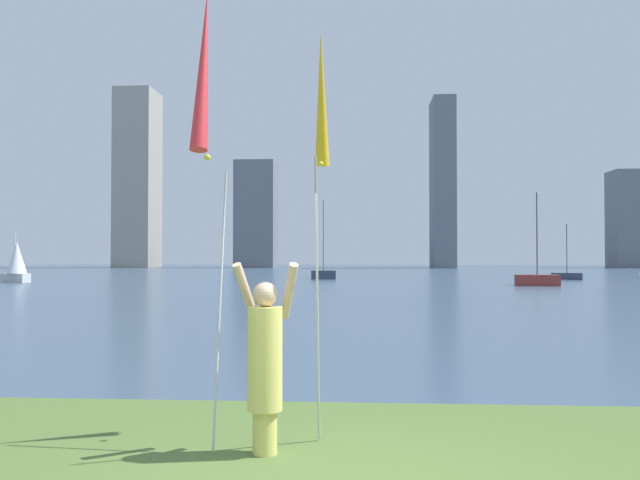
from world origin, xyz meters
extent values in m
cube|color=#384C60|center=(0.00, 61.74, -0.06)|extent=(120.00, 116.52, 0.12)
cube|color=#263316|center=(0.00, 3.48, -0.02)|extent=(120.00, 0.70, 0.02)
cylinder|color=#D8CC66|center=(-0.73, 1.21, 0.21)|extent=(0.23, 0.23, 0.42)
cylinder|color=#D8CC66|center=(-0.73, 1.21, 0.91)|extent=(0.34, 0.34, 0.99)
sphere|color=#D1A889|center=(-0.73, 1.21, 1.53)|extent=(0.24, 0.24, 0.24)
cylinder|color=#D1A889|center=(-0.94, 1.34, 1.55)|extent=(0.24, 0.38, 0.57)
cylinder|color=#D1A889|center=(-0.51, 1.34, 1.55)|extent=(0.24, 0.38, 0.57)
cylinder|color=#B2B2B7|center=(-1.22, 1.43, 1.40)|extent=(0.02, 0.59, 2.75)
cone|color=red|center=(-1.22, 0.70, 3.60)|extent=(0.16, 0.48, 1.59)
sphere|color=yellow|center=(-1.22, 0.86, 2.80)|extent=(0.06, 0.06, 0.06)
cylinder|color=#B2B2B7|center=(-0.24, 1.43, 1.44)|extent=(0.02, 0.55, 2.84)
cone|color=yellow|center=(-0.24, 2.08, 3.62)|extent=(0.16, 0.42, 1.47)
sphere|color=yellow|center=(-0.24, 1.95, 2.88)|extent=(0.06, 0.06, 0.06)
cube|color=#333D51|center=(-2.90, 46.35, 0.34)|extent=(1.95, 1.01, 0.68)
cylinder|color=#47474C|center=(-2.90, 46.35, 3.40)|extent=(0.06, 0.06, 5.43)
cube|color=silver|center=(-23.94, 39.55, 0.30)|extent=(2.68, 1.87, 0.61)
cylinder|color=silver|center=(-23.94, 39.55, 2.04)|extent=(0.08, 0.08, 2.87)
cone|color=white|center=(-23.76, 39.46, 1.71)|extent=(1.82, 1.82, 2.21)
cube|color=#333D51|center=(15.66, 46.58, 0.26)|extent=(2.29, 1.45, 0.52)
cylinder|color=#47474C|center=(15.66, 46.58, 2.38)|extent=(0.07, 0.07, 3.73)
cube|color=maroon|center=(10.83, 36.38, 0.34)|extent=(2.72, 1.23, 0.68)
cylinder|color=#47474C|center=(10.83, 36.38, 3.21)|extent=(0.08, 0.08, 5.06)
cube|color=gray|center=(-33.32, 91.55, 13.14)|extent=(5.45, 6.70, 26.28)
cube|color=slate|center=(-15.65, 92.46, 7.83)|extent=(5.80, 5.83, 15.67)
cube|color=slate|center=(11.62, 91.66, 12.16)|extent=(3.13, 7.15, 24.33)
cube|color=slate|center=(39.44, 93.12, 7.00)|extent=(7.31, 4.99, 13.99)
camera|label=1|loc=(0.22, -5.16, 1.91)|focal=37.39mm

